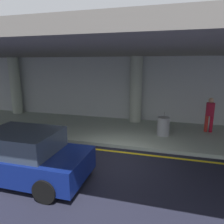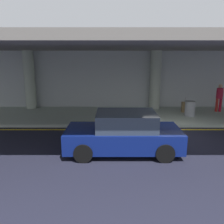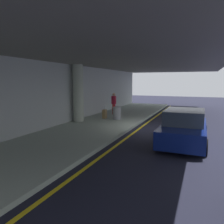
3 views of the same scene
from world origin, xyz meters
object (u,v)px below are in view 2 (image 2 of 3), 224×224
Objects in this scene: support_column_center at (154,80)px; car_navy at (123,133)px; traveler_with_luggage at (218,96)px; support_column_left_mid at (29,80)px; suitcase_upright_primary at (184,107)px; trash_bin_steel at (189,109)px.

support_column_center is 0.89× the size of car_navy.
car_navy is 2.44× the size of traveler_with_luggage.
support_column_center is (8.00, 0.00, 0.00)m from support_column_left_mid.
support_column_left_mid is 9.82m from suitcase_upright_primary.
support_column_left_mid is at bearing 180.00° from support_column_center.
traveler_with_luggage is at bearing -14.27° from support_column_center.
suitcase_upright_primary is at bearing 113.63° from traveler_with_luggage.
suitcase_upright_primary reaches higher than trash_bin_steel.
support_column_center is at bearing 128.66° from trash_bin_steel.
traveler_with_luggage is (3.75, -0.95, -0.86)m from support_column_center.
suitcase_upright_primary is at bearing -127.06° from car_navy.
support_column_center is 2.97m from trash_bin_steel.
support_column_center reaches higher than trash_bin_steel.
car_navy is (-2.33, -6.74, -1.26)m from support_column_center.
support_column_left_mid is at bearing -173.02° from suitcase_upright_primary.
trash_bin_steel is at bearing -132.07° from car_navy.
suitcase_upright_primary is (-2.11, -0.16, -0.65)m from traveler_with_luggage.
trash_bin_steel is (3.97, 4.69, -0.14)m from car_navy.
traveler_with_luggage reaches higher than suitcase_upright_primary.
trash_bin_steel is (9.64, -2.05, -1.40)m from support_column_left_mid.
support_column_center is at bearing -110.92° from car_navy.
traveler_with_luggage is at bearing 27.40° from trash_bin_steel.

